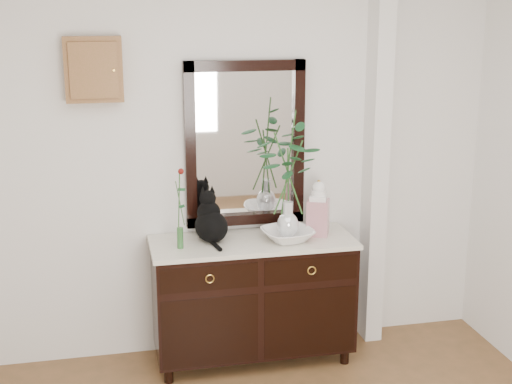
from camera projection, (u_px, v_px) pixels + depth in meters
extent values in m
cube|color=silver|center=(230.00, 158.00, 4.72)|extent=(3.60, 0.04, 2.70)
cube|color=silver|center=(376.00, 154.00, 4.86)|extent=(0.12, 0.20, 2.70)
cube|color=black|center=(253.00, 296.00, 4.73)|extent=(1.30, 0.50, 0.82)
cube|color=silver|center=(253.00, 242.00, 4.64)|extent=(1.33, 0.52, 0.03)
cube|color=black|center=(245.00, 144.00, 4.71)|extent=(0.80, 0.06, 1.10)
cube|color=white|center=(245.00, 144.00, 4.72)|extent=(0.66, 0.01, 0.96)
cube|color=brown|center=(94.00, 69.00, 4.36)|extent=(0.35, 0.10, 0.40)
imported|color=white|center=(288.00, 235.00, 4.61)|extent=(0.38, 0.38, 0.08)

